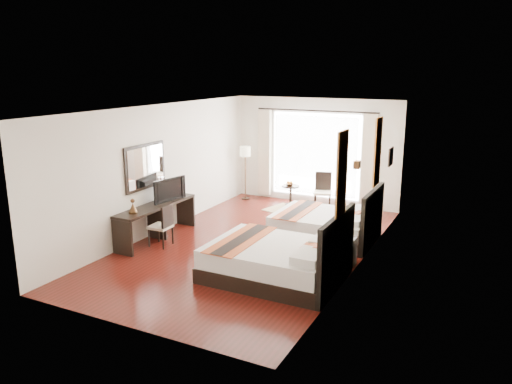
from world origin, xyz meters
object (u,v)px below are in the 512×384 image
at_px(television, 167,189).
at_px(bed_far, 327,225).
at_px(fruit_bowl, 290,185).
at_px(floor_lamp, 245,155).
at_px(vase, 338,238).
at_px(side_table, 291,195).
at_px(bed_near, 278,260).
at_px(window_chair, 323,198).
at_px(desk_chair, 162,233).
at_px(table_lamp, 344,225).
at_px(console_desk, 157,222).
at_px(nightstand, 342,252).

bearing_deg(television, bed_far, -57.84).
xyz_separation_m(bed_far, fruit_bowl, (-1.76, 2.10, 0.26)).
xyz_separation_m(bed_far, floor_lamp, (-3.11, 2.15, 0.93)).
bearing_deg(bed_far, television, -159.05).
height_order(vase, side_table, vase).
height_order(bed_near, floor_lamp, floor_lamp).
distance_m(side_table, window_chair, 0.89).
distance_m(desk_chair, window_chair, 4.56).
distance_m(table_lamp, side_table, 4.17).
distance_m(television, side_table, 3.76).
height_order(console_desk, side_table, console_desk).
xyz_separation_m(fruit_bowl, window_chair, (0.90, 0.05, -0.27)).
bearing_deg(window_chair, fruit_bowl, -103.48).
height_order(floor_lamp, fruit_bowl, floor_lamp).
distance_m(side_table, fruit_bowl, 0.30).
distance_m(nightstand, console_desk, 3.98).
height_order(desk_chair, fruit_bowl, desk_chair).
relative_size(vase, television, 0.16).
bearing_deg(bed_near, bed_far, 87.87).
height_order(table_lamp, console_desk, table_lamp).
xyz_separation_m(television, window_chair, (2.37, 3.39, -0.72)).
height_order(console_desk, television, television).
distance_m(table_lamp, desk_chair, 3.71).
relative_size(table_lamp, floor_lamp, 0.26).
bearing_deg(desk_chair, side_table, -108.56).
bearing_deg(window_chair, floor_lamp, -106.76).
bearing_deg(table_lamp, television, -179.57).
bearing_deg(floor_lamp, side_table, -0.71).
xyz_separation_m(bed_far, nightstand, (0.72, -1.32, -0.04)).
bearing_deg(vase, bed_near, -131.33).
bearing_deg(window_chair, table_lamp, 8.34).
bearing_deg(console_desk, nightstand, 4.27).
bearing_deg(table_lamp, nightstand, -81.73).
bearing_deg(fruit_bowl, floor_lamp, 177.71).
bearing_deg(bed_far, console_desk, -153.49).
relative_size(nightstand, side_table, 1.02).
relative_size(table_lamp, desk_chair, 0.44).
xyz_separation_m(bed_far, desk_chair, (-2.89, -1.93, -0.04)).
distance_m(bed_near, desk_chair, 2.84).
distance_m(bed_far, floor_lamp, 3.90).
relative_size(desk_chair, window_chair, 0.92).
height_order(bed_far, vase, bed_far).
xyz_separation_m(bed_near, fruit_bowl, (-1.68, 4.45, 0.23)).
relative_size(vase, side_table, 0.27).
bearing_deg(floor_lamp, vase, -43.63).
bearing_deg(vase, floor_lamp, 136.37).
distance_m(bed_near, bed_far, 2.35).
xyz_separation_m(nightstand, vase, (-0.04, -0.14, 0.31)).
height_order(desk_chair, side_table, desk_chair).
distance_m(table_lamp, console_desk, 3.99).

